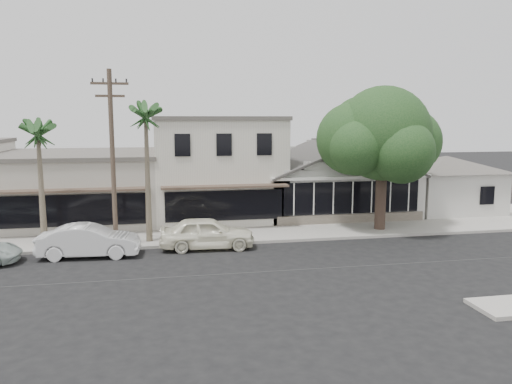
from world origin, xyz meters
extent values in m
plane|color=black|center=(0.00, 0.00, 0.00)|extent=(140.00, 140.00, 0.00)
cube|color=#9E9991|center=(-8.00, 6.75, 0.07)|extent=(90.00, 3.50, 0.15)
cube|color=silver|center=(5.00, 12.50, 1.50)|extent=(10.00, 8.00, 3.00)
cube|color=black|center=(5.00, 8.44, 1.75)|extent=(8.80, 0.10, 2.00)
cube|color=#60564C|center=(5.00, 8.45, 0.35)|extent=(9.60, 0.18, 0.70)
cube|color=silver|center=(13.20, 11.50, 1.50)|extent=(6.00, 6.00, 3.00)
cube|color=silver|center=(-3.00, 13.50, 3.25)|extent=(8.00, 10.00, 6.50)
cube|color=beige|center=(-12.00, 13.50, 2.10)|extent=(10.00, 10.00, 4.20)
cylinder|color=brown|center=(-9.00, 5.20, 4.50)|extent=(0.24, 0.24, 9.00)
cube|color=brown|center=(-9.00, 5.20, 8.30)|extent=(1.80, 0.12, 0.12)
cube|color=brown|center=(-9.00, 5.20, 7.70)|extent=(1.40, 0.12, 0.12)
imported|color=white|center=(-4.42, 4.43, 0.82)|extent=(4.89, 2.15, 1.64)
imported|color=silver|center=(-10.14, 3.96, 0.78)|extent=(4.84, 1.93, 1.57)
cylinder|color=#49362C|center=(5.97, 6.48, 1.68)|extent=(0.63, 0.63, 3.35)
sphere|color=#163617|center=(5.97, 6.48, 5.76)|extent=(5.45, 5.45, 5.45)
sphere|color=#163617|center=(7.85, 7.10, 5.24)|extent=(3.98, 3.98, 3.98)
sphere|color=#163617|center=(4.29, 6.89, 5.45)|extent=(4.19, 4.19, 4.19)
sphere|color=#163617|center=(6.38, 4.90, 4.82)|extent=(3.56, 3.56, 3.56)
sphere|color=#163617|center=(5.34, 8.15, 6.07)|extent=(3.77, 3.77, 3.77)
sphere|color=#163617|center=(7.22, 7.94, 6.49)|extent=(3.35, 3.35, 3.35)
sphere|color=#163617|center=(4.08, 5.64, 5.03)|extent=(3.14, 3.14, 3.14)
cone|color=#726651|center=(-7.35, 6.03, 3.27)|extent=(0.34, 0.34, 6.54)
cone|color=#726651|center=(-12.68, 6.33, 2.84)|extent=(0.35, 0.35, 5.67)
camera|label=1|loc=(-6.66, -20.49, 6.59)|focal=35.00mm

